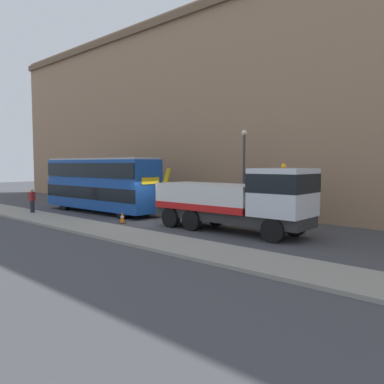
{
  "coord_description": "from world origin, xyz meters",
  "views": [
    {
      "loc": [
        18.07,
        -16.11,
        3.66
      ],
      "look_at": [
        2.81,
        0.44,
        2.0
      ],
      "focal_mm": 36.18,
      "sensor_mm": 36.0,
      "label": 1
    }
  ],
  "objects_px": {
    "pedestrian_onlooker": "(32,201)",
    "street_lamp": "(244,166)",
    "double_decker_bus": "(100,183)",
    "recovery_tow_truck": "(236,200)",
    "traffic_cone_near_bus": "(122,218)"
  },
  "relations": [
    {
      "from": "double_decker_bus",
      "to": "pedestrian_onlooker",
      "type": "relative_size",
      "value": 6.49
    },
    {
      "from": "recovery_tow_truck",
      "to": "street_lamp",
      "type": "bearing_deg",
      "value": 119.3
    },
    {
      "from": "double_decker_bus",
      "to": "pedestrian_onlooker",
      "type": "height_order",
      "value": "double_decker_bus"
    },
    {
      "from": "recovery_tow_truck",
      "to": "double_decker_bus",
      "type": "height_order",
      "value": "double_decker_bus"
    },
    {
      "from": "pedestrian_onlooker",
      "to": "double_decker_bus",
      "type": "bearing_deg",
      "value": 33.24
    },
    {
      "from": "recovery_tow_truck",
      "to": "pedestrian_onlooker",
      "type": "height_order",
      "value": "recovery_tow_truck"
    },
    {
      "from": "double_decker_bus",
      "to": "recovery_tow_truck",
      "type": "bearing_deg",
      "value": -1.38
    },
    {
      "from": "double_decker_bus",
      "to": "street_lamp",
      "type": "bearing_deg",
      "value": 22.02
    },
    {
      "from": "pedestrian_onlooker",
      "to": "street_lamp",
      "type": "relative_size",
      "value": 0.29
    },
    {
      "from": "pedestrian_onlooker",
      "to": "street_lamp",
      "type": "bearing_deg",
      "value": 9.78
    },
    {
      "from": "recovery_tow_truck",
      "to": "double_decker_bus",
      "type": "bearing_deg",
      "value": 178.62
    },
    {
      "from": "recovery_tow_truck",
      "to": "pedestrian_onlooker",
      "type": "relative_size",
      "value": 5.95
    },
    {
      "from": "traffic_cone_near_bus",
      "to": "street_lamp",
      "type": "bearing_deg",
      "value": 54.92
    },
    {
      "from": "recovery_tow_truck",
      "to": "street_lamp",
      "type": "distance_m",
      "value": 5.29
    },
    {
      "from": "double_decker_bus",
      "to": "traffic_cone_near_bus",
      "type": "distance_m",
      "value": 6.13
    }
  ]
}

